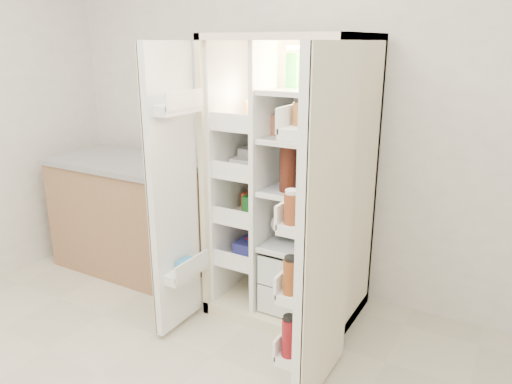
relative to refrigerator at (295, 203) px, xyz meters
The scene contains 5 objects.
wall_back 0.71m from the refrigerator, 112.95° to the left, with size 4.00×0.02×2.70m, color white.
refrigerator is the anchor object (origin of this frame).
freezer_door 0.80m from the refrigerator, 130.40° to the right, with size 0.15×0.40×1.72m.
fridge_door 0.85m from the refrigerator, 56.04° to the right, with size 0.17×0.58×1.72m.
kitchen_counter 1.42m from the refrigerator, behind, with size 1.23×0.65×0.89m.
Camera 1 is at (1.42, -1.08, 1.75)m, focal length 34.00 mm.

